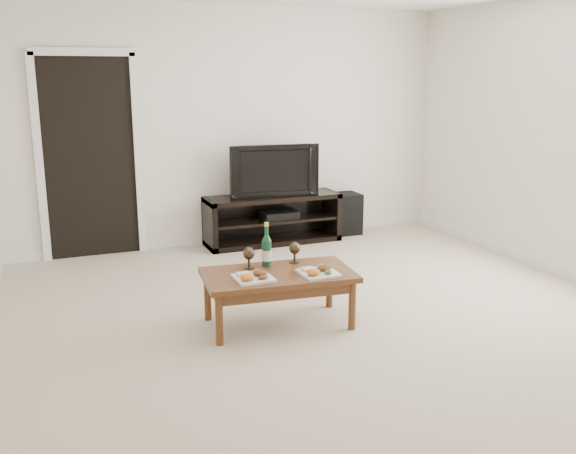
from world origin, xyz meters
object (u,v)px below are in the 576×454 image
Objects in this scene: media_console at (273,219)px; subwoofer at (345,213)px; television at (272,170)px; coffee_table at (278,299)px.

media_console reaches higher than subwoofer.
coffee_table is at bearing -103.87° from television.
coffee_table is (-0.83, -2.29, -0.63)m from television.
television is 1.14m from subwoofer.
television reaches higher than media_console.
coffee_table is at bearing -109.89° from media_console.
media_console is at bearing -174.20° from subwoofer.
subwoofer is 0.43× the size of coffee_table.
subwoofer is 2.97m from coffee_table.
television reaches higher than coffee_table.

